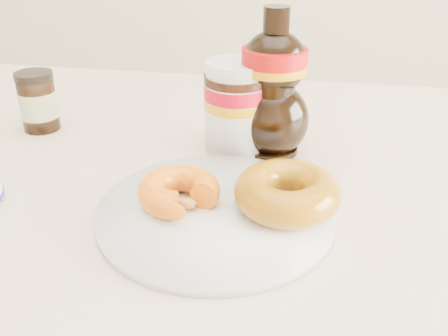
% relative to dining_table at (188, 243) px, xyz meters
% --- Properties ---
extents(dining_table, '(1.40, 0.90, 0.75)m').
position_rel_dining_table_xyz_m(dining_table, '(0.00, 0.00, 0.00)').
color(dining_table, beige).
rests_on(dining_table, ground).
extents(plate, '(0.26, 0.26, 0.01)m').
position_rel_dining_table_xyz_m(plate, '(0.05, -0.06, 0.09)').
color(plate, white).
rests_on(plate, dining_table).
extents(donut_bitten, '(0.10, 0.10, 0.03)m').
position_rel_dining_table_xyz_m(donut_bitten, '(0.01, -0.06, 0.11)').
color(donut_bitten, orange).
rests_on(donut_bitten, plate).
extents(donut_whole, '(0.15, 0.15, 0.04)m').
position_rel_dining_table_xyz_m(donut_whole, '(0.12, -0.05, 0.12)').
color(donut_whole, '#9B640A').
rests_on(donut_whole, plate).
extents(nutella_jar, '(0.09, 0.09, 0.12)m').
position_rel_dining_table_xyz_m(nutella_jar, '(0.04, 0.12, 0.15)').
color(nutella_jar, white).
rests_on(nutella_jar, dining_table).
extents(syrup_bottle, '(0.11, 0.10, 0.19)m').
position_rel_dining_table_xyz_m(syrup_bottle, '(0.09, 0.12, 0.18)').
color(syrup_bottle, black).
rests_on(syrup_bottle, dining_table).
extents(dark_jar, '(0.06, 0.06, 0.09)m').
position_rel_dining_table_xyz_m(dark_jar, '(-0.26, 0.14, 0.13)').
color(dark_jar, black).
rests_on(dark_jar, dining_table).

